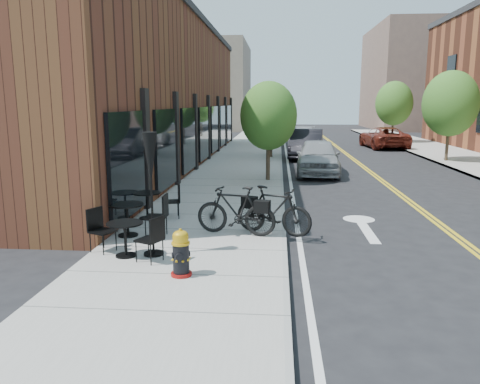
{
  "coord_description": "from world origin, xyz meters",
  "views": [
    {
      "loc": [
        -0.22,
        -9.25,
        3.11
      ],
      "look_at": [
        -1.11,
        1.72,
        1.0
      ],
      "focal_mm": 35.0,
      "sensor_mm": 36.0,
      "label": 1
    }
  ],
  "objects": [
    {
      "name": "bistro_set_b",
      "position": [
        -3.6,
        2.41,
        0.58
      ],
      "size": [
        1.73,
        0.9,
        0.91
      ],
      "rotation": [
        0.0,
        0.0,
        0.27
      ],
      "color": "black",
      "rests_on": "sidewalk_near"
    },
    {
      "name": "bg_building_right",
      "position": [
        16.0,
        50.0,
        6.0
      ],
      "size": [
        10.0,
        16.0,
        12.0
      ],
      "primitive_type": "cube",
      "color": "brown",
      "rests_on": "ground"
    },
    {
      "name": "tree_far_c",
      "position": [
        8.6,
        28.0,
        3.06
      ],
      "size": [
        2.8,
        2.8,
        4.62
      ],
      "color": "#382B1E",
      "rests_on": "sidewalk_far"
    },
    {
      "name": "patio_umbrella",
      "position": [
        -2.66,
        -0.48,
        1.87
      ],
      "size": [
        0.39,
        0.39,
        2.44
      ],
      "color": "black",
      "rests_on": "sidewalk_near"
    },
    {
      "name": "building_near",
      "position": [
        -6.5,
        14.0,
        3.5
      ],
      "size": [
        5.0,
        28.0,
        7.0
      ],
      "primitive_type": "cube",
      "color": "#4F2519",
      "rests_on": "ground"
    },
    {
      "name": "bistro_set_c",
      "position": [
        -3.6,
        0.8,
        0.61
      ],
      "size": [
        1.78,
        0.77,
        0.96
      ],
      "rotation": [
        0.0,
        0.0,
        -0.0
      ],
      "color": "black",
      "rests_on": "sidewalk_near"
    },
    {
      "name": "tree_near_b",
      "position": [
        -0.6,
        17.0,
        2.71
      ],
      "size": [
        2.3,
        2.3,
        3.98
      ],
      "color": "#382B1E",
      "rests_on": "sidewalk_near"
    },
    {
      "name": "parked_car_b",
      "position": [
        1.39,
        17.51,
        0.82
      ],
      "size": [
        2.25,
        5.13,
        1.64
      ],
      "primitive_type": "imported",
      "rotation": [
        0.0,
        0.0,
        -0.11
      ],
      "color": "black",
      "rests_on": "ground"
    },
    {
      "name": "tree_near_d",
      "position": [
        -0.6,
        33.0,
        2.79
      ],
      "size": [
        2.4,
        2.4,
        4.11
      ],
      "color": "#382B1E",
      "rests_on": "sidewalk_near"
    },
    {
      "name": "tree_near_c",
      "position": [
        -0.6,
        25.0,
        2.53
      ],
      "size": [
        2.1,
        2.1,
        3.67
      ],
      "color": "#382B1E",
      "rests_on": "sidewalk_near"
    },
    {
      "name": "parked_car_c",
      "position": [
        1.6,
        24.56,
        0.7
      ],
      "size": [
        2.2,
        4.93,
        1.4
      ],
      "primitive_type": "imported",
      "rotation": [
        0.0,
        0.0,
        -0.05
      ],
      "color": "#A7A7AB",
      "rests_on": "ground"
    },
    {
      "name": "parked_car_a",
      "position": [
        1.54,
        11.37,
        0.77
      ],
      "size": [
        2.08,
        4.64,
        1.55
      ],
      "primitive_type": "imported",
      "rotation": [
        0.0,
        0.0,
        -0.06
      ],
      "color": "#929599",
      "rests_on": "ground"
    },
    {
      "name": "parked_car_far",
      "position": [
        7.08,
        24.04,
        0.73
      ],
      "size": [
        2.83,
        5.44,
        1.46
      ],
      "primitive_type": "imported",
      "rotation": [
        0.0,
        0.0,
        3.22
      ],
      "color": "maroon",
      "rests_on": "ground"
    },
    {
      "name": "bistro_set_a",
      "position": [
        -3.19,
        -0.61,
        0.57
      ],
      "size": [
        1.66,
        1.07,
        0.89
      ],
      "rotation": [
        0.0,
        0.0,
        -0.44
      ],
      "color": "black",
      "rests_on": "sidewalk_near"
    },
    {
      "name": "tree_near_a",
      "position": [
        -0.6,
        9.0,
        2.6
      ],
      "size": [
        2.2,
        2.2,
        3.81
      ],
      "color": "#382B1E",
      "rests_on": "sidewalk_near"
    },
    {
      "name": "bg_building_left",
      "position": [
        -8.0,
        48.0,
        5.0
      ],
      "size": [
        8.0,
        14.0,
        10.0
      ],
      "primitive_type": "cube",
      "color": "#726656",
      "rests_on": "ground"
    },
    {
      "name": "fire_hydrant",
      "position": [
        -1.88,
        -1.56,
        0.52
      ],
      "size": [
        0.49,
        0.49,
        0.85
      ],
      "rotation": [
        0.0,
        0.0,
        0.44
      ],
      "color": "maroon",
      "rests_on": "sidewalk_near"
    },
    {
      "name": "ground",
      "position": [
        0.0,
        0.0,
        0.0
      ],
      "size": [
        120.0,
        120.0,
        0.0
      ],
      "primitive_type": "plane",
      "color": "black",
      "rests_on": "ground"
    },
    {
      "name": "tree_far_b",
      "position": [
        8.6,
        16.0,
        3.06
      ],
      "size": [
        2.8,
        2.8,
        4.62
      ],
      "color": "#382B1E",
      "rests_on": "sidewalk_far"
    },
    {
      "name": "bicycle_right",
      "position": [
        -0.3,
        1.21,
        0.68
      ],
      "size": [
        1.92,
        1.2,
        1.12
      ],
      "primitive_type": "imported",
      "rotation": [
        0.0,
        0.0,
        1.17
      ],
      "color": "black",
      "rests_on": "sidewalk_near"
    },
    {
      "name": "sidewalk_near",
      "position": [
        -2.0,
        10.0,
        0.06
      ],
      "size": [
        4.0,
        70.0,
        0.12
      ],
      "primitive_type": "cube",
      "color": "#9E9B93",
      "rests_on": "ground"
    },
    {
      "name": "bicycle_left",
      "position": [
        -1.16,
        1.12,
        0.69
      ],
      "size": [
        1.95,
        0.93,
        1.13
      ],
      "primitive_type": "imported",
      "rotation": [
        0.0,
        0.0,
        -1.79
      ],
      "color": "black",
      "rests_on": "sidewalk_near"
    }
  ]
}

